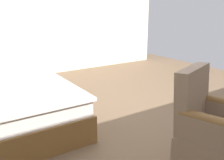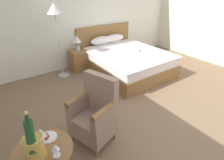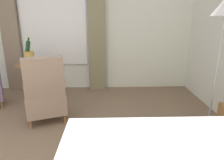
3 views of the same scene
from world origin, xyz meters
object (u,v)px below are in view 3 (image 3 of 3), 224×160
object	(u,v)px
side_table_round	(33,79)
wine_glass_near_edge	(37,59)
armchair_by_window	(45,94)
snack_plate	(36,65)
wine_glass_near_bucket	(21,60)
champagne_bucket	(29,55)

from	to	relation	value
side_table_round	wine_glass_near_edge	world-z (taller)	wine_glass_near_edge
side_table_round	armchair_by_window	xyz separation A→B (m)	(0.83, 0.47, 0.02)
snack_plate	armchair_by_window	world-z (taller)	armchair_by_window
side_table_round	snack_plate	xyz separation A→B (m)	(0.10, 0.13, 0.30)
armchair_by_window	snack_plate	bearing A→B (deg)	-154.84
wine_glass_near_bucket	wine_glass_near_edge	bearing A→B (deg)	102.74
wine_glass_near_bucket	wine_glass_near_edge	xyz separation A→B (m)	(-0.06, 0.27, 0.01)
wine_glass_near_bucket	snack_plate	bearing A→B (deg)	89.48
wine_glass_near_edge	armchair_by_window	bearing A→B (deg)	23.20
wine_glass_near_bucket	wine_glass_near_edge	size ratio (longest dim) A/B	0.90
side_table_round	wine_glass_near_bucket	distance (m)	0.43
wine_glass_near_bucket	snack_plate	size ratio (longest dim) A/B	0.85
wine_glass_near_edge	snack_plate	xyz separation A→B (m)	(0.06, -0.00, -0.11)
wine_glass_near_edge	armchair_by_window	xyz separation A→B (m)	(0.80, 0.34, -0.39)
wine_glass_near_bucket	snack_plate	world-z (taller)	wine_glass_near_bucket
armchair_by_window	wine_glass_near_edge	bearing A→B (deg)	-156.80
snack_plate	champagne_bucket	bearing A→B (deg)	-132.40
wine_glass_near_edge	armchair_by_window	world-z (taller)	armchair_by_window
side_table_round	champagne_bucket	size ratio (longest dim) A/B	1.44
champagne_bucket	armchair_by_window	bearing A→B (deg)	30.08
wine_glass_near_bucket	armchair_by_window	world-z (taller)	armchair_by_window
armchair_by_window	wine_glass_near_bucket	bearing A→B (deg)	-140.54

